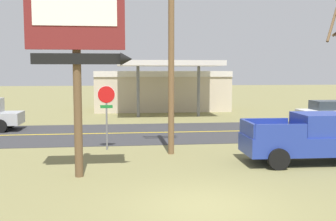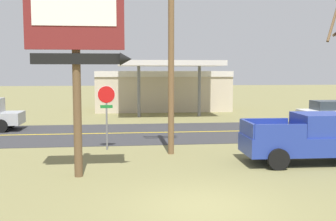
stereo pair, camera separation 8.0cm
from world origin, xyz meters
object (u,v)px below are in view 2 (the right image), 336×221
gas_station (162,89)px  utility_pole (171,47)px  car_white_near_lane (331,113)px  motel_sign (77,36)px  pickup_blue_parked_on_lawn (311,139)px  stop_sign (106,106)px

gas_station → utility_pole: bearing=-94.7°
gas_station → car_white_near_lane: bearing=-49.6°
motel_sign → pickup_blue_parked_on_lawn: motel_sign is taller
utility_pole → car_white_near_lane: size_ratio=2.07×
gas_station → pickup_blue_parked_on_lawn: bearing=-80.8°
pickup_blue_parked_on_lawn → car_white_near_lane: (6.50, 10.47, -0.13)m
motel_sign → stop_sign: motel_sign is taller
gas_station → pickup_blue_parked_on_lawn: size_ratio=2.28×
stop_sign → gas_station: (4.46, 18.75, -0.08)m
utility_pole → stop_sign: bearing=156.8°
motel_sign → stop_sign: bearing=81.0°
motel_sign → car_white_near_lane: size_ratio=1.63×
stop_sign → gas_station: 19.27m
stop_sign → utility_pole: utility_pole is taller
stop_sign → gas_station: gas_station is taller
utility_pole → gas_station: 20.20m
motel_sign → car_white_near_lane: 19.63m
pickup_blue_parked_on_lawn → car_white_near_lane: pickup_blue_parked_on_lawn is taller
stop_sign → car_white_near_lane: stop_sign is taller
car_white_near_lane → stop_sign: bearing=-154.7°
stop_sign → gas_station: bearing=76.6°
gas_station → stop_sign: bearing=-103.4°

